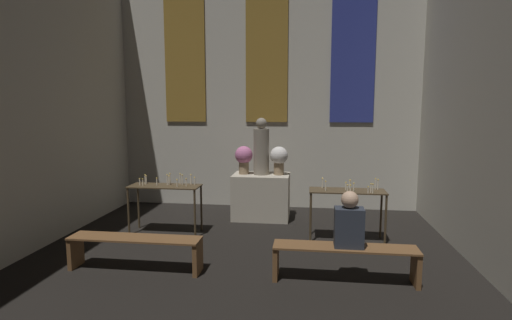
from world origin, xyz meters
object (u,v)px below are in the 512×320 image
(flower_vase_right, at_px, (279,158))
(candle_rack_left, at_px, (165,192))
(altar, at_px, (261,196))
(pew_back_right, at_px, (345,256))
(flower_vase_left, at_px, (244,157))
(pew_back_left, at_px, (135,246))
(candle_rack_right, at_px, (347,197))
(person_seated, at_px, (349,222))
(statue, at_px, (261,149))

(flower_vase_right, height_order, candle_rack_left, flower_vase_right)
(altar, relative_size, pew_back_right, 0.61)
(flower_vase_left, height_order, pew_back_left, flower_vase_left)
(candle_rack_right, relative_size, person_seated, 1.74)
(statue, bearing_deg, candle_rack_right, -36.24)
(pew_back_right, xyz_separation_m, person_seated, (0.04, -0.00, 0.45))
(statue, height_order, flower_vase_left, statue)
(altar, xyz_separation_m, person_seated, (1.44, -2.79, 0.33))
(candle_rack_left, xyz_separation_m, pew_back_left, (0.17, -1.64, -0.41))
(altar, height_order, person_seated, person_seated)
(altar, height_order, flower_vase_right, flower_vase_right)
(pew_back_left, bearing_deg, person_seated, -0.00)
(flower_vase_left, xyz_separation_m, flower_vase_right, (0.70, 0.00, 0.00))
(altar, relative_size, statue, 0.99)
(candle_rack_left, distance_m, person_seated, 3.42)
(flower_vase_right, bearing_deg, pew_back_right, -69.44)
(pew_back_right, bearing_deg, flower_vase_right, 110.56)
(flower_vase_right, relative_size, pew_back_right, 0.31)
(pew_back_right, bearing_deg, candle_rack_right, 83.93)
(statue, relative_size, person_seated, 1.56)
(candle_rack_left, relative_size, candle_rack_right, 1.00)
(pew_back_right, bearing_deg, flower_vase_left, 122.02)
(candle_rack_right, xyz_separation_m, pew_back_right, (-0.17, -1.64, -0.40))
(altar, bearing_deg, flower_vase_right, 0.00)
(candle_rack_right, distance_m, pew_back_left, 3.41)
(pew_back_left, xyz_separation_m, person_seated, (2.83, -0.00, 0.45))
(pew_back_right, bearing_deg, candle_rack_left, 150.96)
(candle_rack_left, bearing_deg, flower_vase_left, 43.39)
(flower_vase_right, xyz_separation_m, candle_rack_left, (-1.91, -1.15, -0.49))
(statue, bearing_deg, candle_rack_left, -143.71)
(candle_rack_left, height_order, pew_back_left, candle_rack_left)
(flower_vase_right, height_order, person_seated, flower_vase_right)
(flower_vase_left, xyz_separation_m, candle_rack_right, (1.92, -1.15, -0.49))
(flower_vase_left, height_order, flower_vase_right, same)
(flower_vase_right, relative_size, pew_back_left, 0.31)
(altar, xyz_separation_m, pew_back_right, (1.39, -2.79, -0.11))
(pew_back_left, height_order, person_seated, person_seated)
(altar, bearing_deg, candle_rack_right, -36.24)
(candle_rack_right, relative_size, pew_back_left, 0.69)
(altar, distance_m, flower_vase_left, 0.85)
(flower_vase_right, bearing_deg, statue, -180.00)
(flower_vase_left, distance_m, candle_rack_right, 2.29)
(candle_rack_left, distance_m, pew_back_left, 1.70)
(statue, relative_size, candle_rack_right, 0.90)
(candle_rack_right, distance_m, pew_back_right, 1.70)
(flower_vase_left, xyz_separation_m, pew_back_left, (-1.05, -2.79, -0.89))
(pew_back_left, bearing_deg, candle_rack_right, 28.94)
(altar, distance_m, pew_back_left, 3.12)
(person_seated, bearing_deg, flower_vase_left, 122.63)
(candle_rack_right, height_order, pew_back_right, candle_rack_right)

